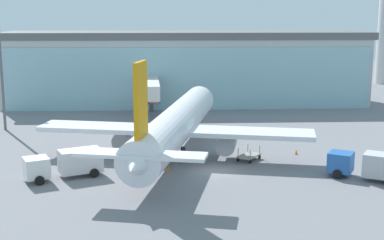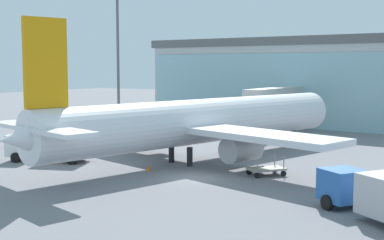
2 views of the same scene
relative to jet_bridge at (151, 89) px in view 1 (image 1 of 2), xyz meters
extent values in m
plane|color=slate|center=(6.15, -28.65, -4.35)|extent=(240.00, 240.00, 0.00)
cube|color=#B8B8B8|center=(6.15, 12.70, 1.30)|extent=(61.40, 14.42, 11.31)
cube|color=#92BDC8|center=(5.95, 6.30, 0.74)|extent=(59.79, 2.18, 10.18)
cube|color=#5C5C5C|center=(6.15, 12.70, 7.55)|extent=(62.63, 14.71, 1.20)
cube|color=beige|center=(0.00, -0.10, 0.17)|extent=(2.34, 14.32, 2.40)
cube|color=red|center=(0.00, -0.10, -0.88)|extent=(2.38, 14.32, 0.30)
cylinder|color=#4C4C51|center=(-0.05, 5.26, -2.69)|extent=(0.70, 0.70, 3.32)
cylinder|color=#59595E|center=(-19.95, -6.97, 4.38)|extent=(0.36, 0.36, 17.47)
cylinder|color=silver|center=(2.70, -21.90, -0.78)|extent=(11.87, 33.21, 3.94)
cone|color=silver|center=(6.73, -5.77, -0.78)|extent=(4.55, 3.86, 3.94)
cone|color=silver|center=(-1.32, -38.03, -0.78)|extent=(4.41, 4.74, 3.55)
cube|color=silver|center=(2.30, -23.52, -1.18)|extent=(29.97, 11.30, 0.50)
cube|color=silver|center=(-1.08, -37.06, -0.19)|extent=(11.25, 4.99, 0.30)
cube|color=orange|center=(-0.96, -36.58, 4.31)|extent=(1.12, 3.19, 6.24)
cylinder|color=gray|center=(-3.08, -21.66, -2.53)|extent=(2.81, 3.61, 2.10)
cylinder|color=gray|center=(7.92, -24.40, -2.53)|extent=(2.81, 3.61, 2.10)
cylinder|color=black|center=(0.91, -24.20, -3.55)|extent=(0.50, 0.50, 1.60)
cylinder|color=black|center=(3.21, -24.77, -3.55)|extent=(0.50, 0.50, 1.60)
cylinder|color=black|center=(6.00, -8.68, -3.55)|extent=(0.40, 0.40, 1.60)
cube|color=silver|center=(-10.92, -30.71, -2.95)|extent=(2.88, 2.88, 1.90)
cube|color=silver|center=(-7.05, -29.09, -2.80)|extent=(4.54, 3.57, 2.20)
cylinder|color=black|center=(-10.50, -31.72, -3.90)|extent=(0.95, 0.62, 0.90)
cylinder|color=black|center=(-11.35, -29.69, -3.90)|extent=(0.95, 0.62, 0.90)
cylinder|color=black|center=(-5.70, -29.71, -3.90)|extent=(0.95, 0.62, 0.90)
cylinder|color=black|center=(-6.55, -27.68, -3.90)|extent=(0.95, 0.62, 0.90)
cube|color=#2659A5|center=(18.19, -31.04, -2.95)|extent=(3.04, 3.04, 1.90)
cylinder|color=black|center=(17.60, -31.97, -3.90)|extent=(0.92, 0.74, 0.90)
cylinder|color=black|center=(18.78, -30.12, -3.90)|extent=(0.92, 0.74, 0.90)
cube|color=#9E998C|center=(10.33, -24.81, -3.83)|extent=(2.98, 3.19, 0.16)
cylinder|color=black|center=(10.44, -23.49, -4.13)|extent=(0.36, 0.42, 0.44)
cylinder|color=#9E998C|center=(10.44, -23.49, -3.30)|extent=(0.08, 0.08, 0.90)
cylinder|color=black|center=(11.58, -24.37, -4.13)|extent=(0.36, 0.42, 0.44)
cylinder|color=#9E998C|center=(11.58, -24.37, -3.30)|extent=(0.08, 0.08, 0.90)
cylinder|color=black|center=(9.07, -25.26, -4.13)|extent=(0.36, 0.42, 0.44)
cylinder|color=#9E998C|center=(9.07, -25.26, -3.30)|extent=(0.08, 0.08, 0.90)
cylinder|color=black|center=(10.21, -26.14, -4.13)|extent=(0.36, 0.42, 0.44)
cylinder|color=#9E998C|center=(10.21, -26.14, -3.30)|extent=(0.08, 0.08, 0.90)
cone|color=orange|center=(1.55, -28.33, -4.08)|extent=(0.36, 0.36, 0.55)
cone|color=orange|center=(16.09, -22.80, -4.08)|extent=(0.36, 0.36, 0.55)
camera|label=1|loc=(-0.16, -79.84, 11.24)|focal=50.00mm
camera|label=2|loc=(27.65, -62.16, 4.13)|focal=50.00mm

